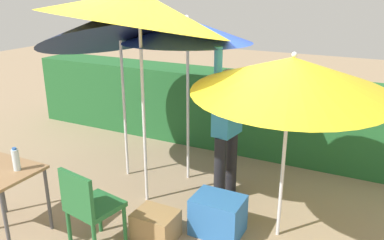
% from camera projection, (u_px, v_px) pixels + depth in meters
% --- Properties ---
extents(ground_plane, '(24.00, 24.00, 0.00)m').
position_uv_depth(ground_plane, '(180.00, 221.00, 4.39)').
color(ground_plane, '#9E8466').
extents(hedge_row, '(8.00, 0.70, 1.20)m').
position_uv_depth(hedge_row, '(250.00, 113.00, 6.15)').
color(hedge_row, '#23602D').
rests_on(hedge_row, ground_plane).
extents(umbrella_rainbow, '(2.10, 2.08, 2.70)m').
position_uv_depth(umbrella_rainbow, '(138.00, 9.00, 4.12)').
color(umbrella_rainbow, silver).
rests_on(umbrella_rainbow, ground_plane).
extents(umbrella_orange, '(1.88, 1.89, 1.95)m').
position_uv_depth(umbrella_orange, '(292.00, 75.00, 3.60)').
color(umbrella_orange, silver).
rests_on(umbrella_orange, ground_plane).
extents(umbrella_yellow, '(2.05, 1.98, 2.57)m').
position_uv_depth(umbrella_yellow, '(116.00, 26.00, 4.81)').
color(umbrella_yellow, silver).
rests_on(umbrella_yellow, ground_plane).
extents(umbrella_navy, '(1.61, 1.61, 2.15)m').
position_uv_depth(umbrella_navy, '(187.00, 31.00, 4.75)').
color(umbrella_navy, silver).
rests_on(umbrella_navy, ground_plane).
extents(person_vendor, '(0.27, 0.56, 1.88)m').
position_uv_depth(person_vendor, '(227.00, 125.00, 4.63)').
color(person_vendor, black).
rests_on(person_vendor, ground_plane).
extents(chair_plastic, '(0.51, 0.51, 0.89)m').
position_uv_depth(chair_plastic, '(89.00, 205.00, 3.74)').
color(chair_plastic, '#236633').
rests_on(chair_plastic, ground_plane).
extents(cooler_box, '(0.52, 0.39, 0.41)m').
position_uv_depth(cooler_box, '(218.00, 215.00, 4.13)').
color(cooler_box, '#2D6BB7').
rests_on(cooler_box, ground_plane).
extents(crate_cardboard, '(0.43, 0.35, 0.30)m').
position_uv_depth(crate_cardboard, '(156.00, 225.00, 4.05)').
color(crate_cardboard, '#9E7A4C').
rests_on(crate_cardboard, ground_plane).
extents(bottle_water, '(0.07, 0.07, 0.24)m').
position_uv_depth(bottle_water, '(16.00, 160.00, 3.89)').
color(bottle_water, silver).
rests_on(bottle_water, folding_table).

